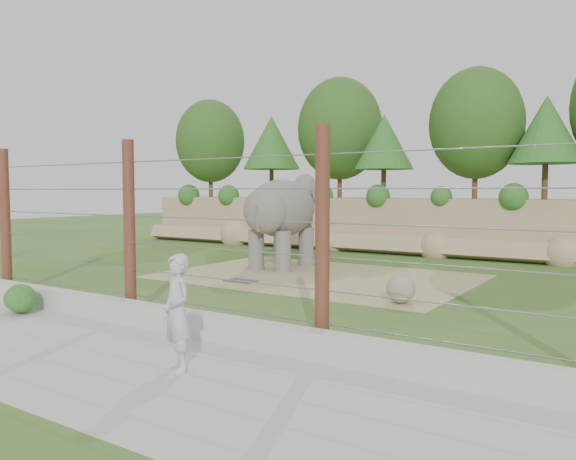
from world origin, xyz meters
The scene contains 11 objects.
ground centered at (0.00, 0.00, 0.00)m, with size 90.00×90.00×0.00m, color #345B21.
back_embankment centered at (0.59, 12.68, 3.97)m, with size 30.00×5.52×8.77m.
dirt_patch centered at (0.50, 3.00, 0.01)m, with size 10.00×7.00×0.02m, color tan.
drain_grate centered at (-0.93, 0.74, 0.04)m, with size 1.00×0.60×0.03m, color #262628.
elephant centered at (-1.64, 4.08, 1.71)m, with size 1.82×4.24×3.43m, color #625C57, non-canonical shape.
stone_ball centered at (4.58, 0.24, 0.39)m, with size 0.73×0.73×0.73m, color gray.
retaining_wall centered at (0.00, -5.00, 0.25)m, with size 26.00×0.35×0.50m, color #BAB6AD.
walkway centered at (0.00, -7.00, 0.01)m, with size 26.00×4.00×0.01m, color #BAB6AD.
barrier_fence centered at (0.00, -4.50, 2.00)m, with size 20.26×0.26×4.00m.
walkway_shrub centered at (-2.37, -5.80, 0.37)m, with size 0.73×0.73×0.73m, color #1D571E.
zookeeper centered at (3.63, -6.71, 0.94)m, with size 0.68×0.45×1.86m, color #B6BCC0.
Camera 1 is at (9.90, -13.05, 2.86)m, focal length 35.00 mm.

